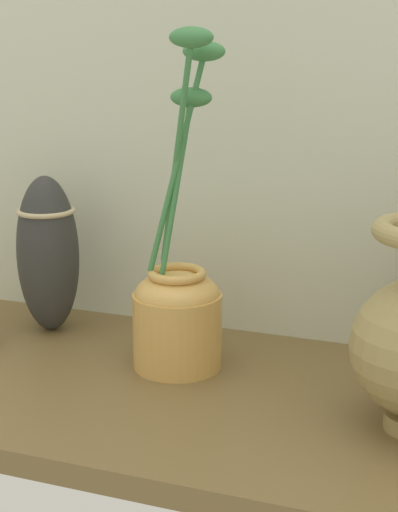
# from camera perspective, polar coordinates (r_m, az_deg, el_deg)

# --- Properties ---
(ground_plane) EXTENTS (1.00, 0.36, 0.02)m
(ground_plane) POSITION_cam_1_polar(r_m,az_deg,el_deg) (0.86, -0.20, -9.84)
(ground_plane) COLOR brown
(back_wall) EXTENTS (1.20, 0.02, 0.65)m
(back_wall) POSITION_cam_1_polar(r_m,az_deg,el_deg) (0.95, 3.81, 13.67)
(back_wall) COLOR silver
(back_wall) RESTS_ON ground_plane
(brass_vase_jar) EXTENTS (0.10, 0.10, 0.36)m
(brass_vase_jar) POSITION_cam_1_polar(r_m,az_deg,el_deg) (0.88, -1.45, -3.12)
(brass_vase_jar) COLOR #D9A653
(brass_vase_jar) RESTS_ON ground_plane
(tall_ceramic_vase) EXTENTS (0.07, 0.07, 0.19)m
(tall_ceramic_vase) POSITION_cam_1_polar(r_m,az_deg,el_deg) (1.00, -10.43, 0.19)
(tall_ceramic_vase) COLOR #323432
(tall_ceramic_vase) RESTS_ON ground_plane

